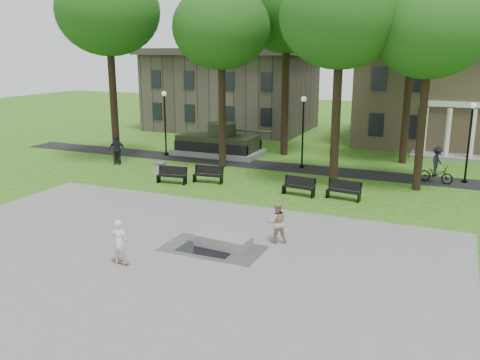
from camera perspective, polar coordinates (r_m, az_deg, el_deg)
The scene contains 27 objects.
ground at distance 23.25m, azimuth -2.99°, elevation -4.73°, with size 120.00×120.00×0.00m, color #275313.
plaza at distance 19.20m, azimuth -9.68°, elevation -9.12°, with size 22.00×16.00×0.02m, color gray.
footpath at distance 34.01m, azimuth 5.99°, elevation 1.38°, with size 44.00×2.60×0.01m, color black.
building_right at distance 45.78m, azimuth 23.85°, elevation 9.08°, with size 17.00×12.00×8.60m.
building_left at distance 50.80m, azimuth -0.92°, elevation 9.83°, with size 15.00×10.00×7.20m, color #4C443D.
tree_0 at distance 36.10m, azimuth -14.59°, elevation 17.78°, with size 6.80×6.80×12.97m.
tree_1 at distance 33.42m, azimuth -2.11°, elevation 16.67°, with size 6.20×6.20×11.63m.
tree_2 at distance 28.92m, azimuth 11.24°, elevation 17.51°, with size 6.60×6.60×12.16m.
tree_3 at distance 29.24m, azimuth 20.57°, elevation 15.45°, with size 6.00×6.00×11.19m.
tree_4 at distance 37.67m, azimuth 5.30°, elevation 18.55°, with size 7.20×7.20×13.50m.
tree_5 at distance 36.38m, azimuth 18.94°, elevation 16.88°, with size 6.40×6.40×12.44m.
lamp_left at distance 37.91m, azimuth -8.43°, elevation 6.92°, with size 0.36×0.36×4.73m.
lamp_mid at distance 33.64m, azimuth 7.09°, elevation 6.03°, with size 0.36×0.36×4.73m.
lamp_right at distance 32.33m, azimuth 24.39°, elevation 4.53°, with size 0.36×0.36×4.73m.
tank_monument at distance 37.99m, azimuth -2.40°, elevation 4.12°, with size 7.45×3.40×2.40m.
puddle at distance 20.12m, azimuth -3.84°, elevation -7.79°, with size 2.20×1.20×0.00m, color black.
concrete_block at distance 20.30m, azimuth -1.89°, elevation -6.88°, with size 2.20×1.00×0.45m, color gray.
skateboard at distance 19.37m, azimuth -13.28°, elevation -8.96°, with size 0.78×0.20×0.07m, color brown.
skateboarder at distance 19.04m, azimuth -13.39°, elevation -6.77°, with size 0.61×0.40×1.67m, color white.
friend_watching at distance 20.58m, azimuth 4.16°, elevation -4.75°, with size 0.83×0.65×1.70m, color tan.
pedestrian_walker at distance 35.78m, azimuth -13.66°, elevation 3.32°, with size 1.17×0.49×2.00m, color black.
cyclist at distance 31.99m, azimuth 21.21°, elevation 1.27°, with size 2.08×1.24×2.17m.
park_bench_0 at distance 30.06m, azimuth -7.61°, elevation 0.62°, with size 1.84×0.70×1.00m.
park_bench_1 at distance 30.01m, azimuth -3.55°, elevation 0.69°, with size 1.83×0.68×1.00m.
park_bench_2 at distance 27.52m, azimuth 6.64°, elevation -0.64°, with size 1.84×0.74×1.00m.
park_bench_3 at distance 27.10m, azimuth 11.58°, elevation -1.07°, with size 1.84×0.74×1.00m.
trash_bin at distance 31.48m, azimuth -9.00°, elevation 1.12°, with size 0.76×0.76×0.96m.
Camera 1 is at (9.81, -19.67, 7.59)m, focal length 38.00 mm.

